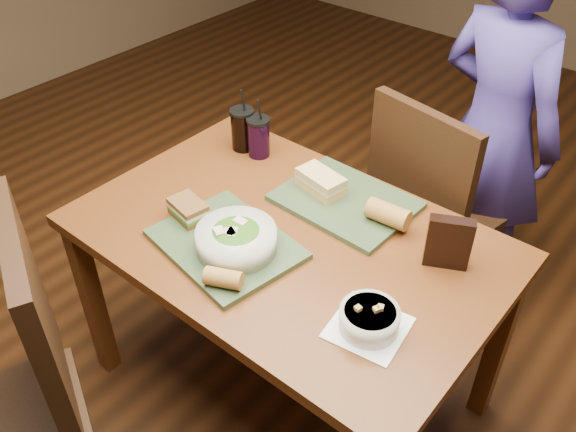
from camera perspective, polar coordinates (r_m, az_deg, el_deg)
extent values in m
plane|color=#381C0B|center=(2.42, 0.00, -15.47)|extent=(6.00, 6.00, 0.00)
cube|color=#5A2D12|center=(2.31, -17.79, -7.58)|extent=(0.06, 0.06, 0.71)
cube|color=#5A2D12|center=(2.65, -4.77, 1.10)|extent=(0.06, 0.06, 0.71)
cube|color=#5A2D12|center=(2.19, 19.03, -11.19)|extent=(0.06, 0.06, 0.71)
cube|color=#5A2D12|center=(1.88, 0.00, -2.16)|extent=(1.30, 0.85, 0.04)
cube|color=black|center=(1.64, -22.25, -9.10)|extent=(0.45, 0.23, 0.57)
cube|color=black|center=(2.19, -21.74, -16.78)|extent=(0.05, 0.05, 0.49)
cube|color=black|center=(2.47, 13.53, 0.18)|extent=(0.51, 0.51, 0.04)
cube|color=black|center=(2.16, 12.08, 3.55)|extent=(0.44, 0.12, 0.52)
cube|color=black|center=(2.56, 7.09, -4.44)|extent=(0.04, 0.04, 0.45)
cube|color=black|center=(2.45, 14.38, -8.14)|extent=(0.04, 0.04, 0.45)
cube|color=black|center=(2.81, 11.36, -0.43)|extent=(0.04, 0.04, 0.45)
cube|color=black|center=(2.71, 18.11, -3.57)|extent=(0.04, 0.04, 0.45)
imported|color=navy|center=(2.49, 18.73, 7.49)|extent=(0.62, 0.49, 1.51)
cube|color=#324429|center=(1.82, -5.85, -2.62)|extent=(0.47, 0.38, 0.02)
cube|color=#324429|center=(1.99, 5.39, 1.38)|extent=(0.43, 0.33, 0.02)
cylinder|color=silver|center=(1.77, -4.85, -2.21)|extent=(0.23, 0.23, 0.07)
ellipsoid|color=#427219|center=(1.76, -4.88, -1.87)|extent=(0.19, 0.19, 0.06)
cube|color=beige|center=(1.77, -4.48, -0.51)|extent=(0.04, 0.03, 0.01)
cube|color=beige|center=(1.74, -5.25, -1.50)|extent=(0.04, 0.05, 0.01)
cube|color=beige|center=(1.74, -5.45, -1.52)|extent=(0.05, 0.04, 0.01)
cube|color=beige|center=(1.74, -6.46, -1.42)|extent=(0.05, 0.04, 0.01)
cube|color=white|center=(1.61, 7.51, -10.31)|extent=(0.21, 0.21, 0.00)
cylinder|color=silver|center=(1.58, 7.61, -9.53)|extent=(0.15, 0.15, 0.06)
cylinder|color=black|center=(1.56, 7.68, -8.95)|extent=(0.13, 0.13, 0.01)
cube|color=#B28947|center=(1.55, 6.57, -8.58)|extent=(0.02, 0.02, 0.01)
cube|color=#B28947|center=(1.56, 8.66, -8.46)|extent=(0.02, 0.02, 0.01)
cube|color=#B28947|center=(1.56, 8.28, -8.64)|extent=(0.02, 0.02, 0.01)
cube|color=#593819|center=(1.92, -9.25, 0.12)|extent=(0.13, 0.10, 0.02)
cube|color=#3F721E|center=(1.91, -9.29, 0.45)|extent=(0.13, 0.10, 0.01)
cube|color=beige|center=(1.91, -9.33, 0.73)|extent=(0.13, 0.10, 0.01)
cube|color=#593819|center=(1.90, -9.37, 1.09)|extent=(0.13, 0.10, 0.02)
cube|color=tan|center=(2.01, 3.05, 2.73)|extent=(0.17, 0.12, 0.02)
cube|color=orange|center=(2.00, 3.07, 3.07)|extent=(0.17, 0.12, 0.01)
cube|color=beige|center=(2.00, 3.08, 3.29)|extent=(0.17, 0.12, 0.01)
cube|color=tan|center=(1.99, 3.09, 3.70)|extent=(0.17, 0.12, 0.02)
cylinder|color=#AD7533|center=(1.67, -6.08, -5.80)|extent=(0.12, 0.09, 0.05)
cylinder|color=#AD7533|center=(1.88, 9.35, 0.19)|extent=(0.14, 0.08, 0.07)
cylinder|color=black|center=(2.24, -4.26, 7.99)|extent=(0.08, 0.08, 0.15)
cylinder|color=black|center=(2.20, -4.36, 9.75)|extent=(0.09, 0.09, 0.01)
cylinder|color=black|center=(2.17, -4.23, 10.66)|extent=(0.01, 0.02, 0.09)
cylinder|color=black|center=(2.20, -2.76, 7.28)|extent=(0.08, 0.08, 0.14)
cylinder|color=black|center=(2.16, -2.82, 8.96)|extent=(0.08, 0.08, 0.01)
cylinder|color=black|center=(2.13, -2.68, 9.83)|extent=(0.01, 0.02, 0.09)
cube|color=black|center=(1.77, 14.79, -2.42)|extent=(0.13, 0.09, 0.16)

